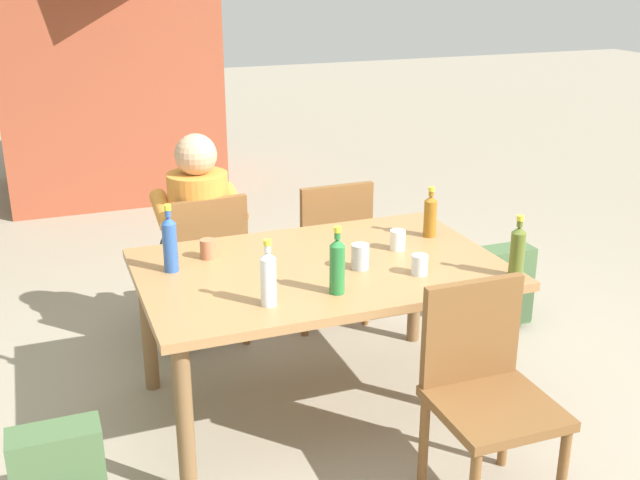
{
  "coord_description": "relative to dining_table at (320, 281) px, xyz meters",
  "views": [
    {
      "loc": [
        -1.15,
        -3.03,
        2.03
      ],
      "look_at": [
        0.0,
        0.0,
        0.84
      ],
      "focal_mm": 43.5,
      "sensor_mm": 36.0,
      "label": 1
    }
  ],
  "objects": [
    {
      "name": "ground_plane",
      "position": [
        0.0,
        0.0,
        -0.64
      ],
      "size": [
        24.0,
        24.0,
        0.0
      ],
      "primitive_type": "plane",
      "color": "gray"
    },
    {
      "name": "dining_table",
      "position": [
        0.0,
        0.0,
        0.0
      ],
      "size": [
        1.62,
        1.05,
        0.72
      ],
      "color": "#A37547",
      "rests_on": "ground_plane"
    },
    {
      "name": "chair_far_left",
      "position": [
        -0.36,
        0.82,
        -0.15
      ],
      "size": [
        0.47,
        0.47,
        0.87
      ],
      "color": "brown",
      "rests_on": "ground_plane"
    },
    {
      "name": "chair_near_right",
      "position": [
        0.36,
        -0.82,
        -0.15
      ],
      "size": [
        0.44,
        0.44,
        0.87
      ],
      "color": "brown",
      "rests_on": "ground_plane"
    },
    {
      "name": "chair_far_right",
      "position": [
        0.36,
        0.82,
        -0.15
      ],
      "size": [
        0.45,
        0.45,
        0.87
      ],
      "color": "brown",
      "rests_on": "ground_plane"
    },
    {
      "name": "person_in_white_shirt",
      "position": [
        -0.36,
        0.93,
        0.01
      ],
      "size": [
        0.47,
        0.61,
        1.18
      ],
      "color": "orange",
      "rests_on": "ground_plane"
    },
    {
      "name": "bottle_amber",
      "position": [
        0.65,
        0.17,
        0.19
      ],
      "size": [
        0.06,
        0.06,
        0.25
      ],
      "color": "#996019",
      "rests_on": "dining_table"
    },
    {
      "name": "bottle_blue",
      "position": [
        -0.64,
        0.17,
        0.21
      ],
      "size": [
        0.06,
        0.06,
        0.31
      ],
      "color": "#2D56A3",
      "rests_on": "dining_table"
    },
    {
      "name": "bottle_green",
      "position": [
        -0.04,
        -0.31,
        0.2
      ],
      "size": [
        0.06,
        0.06,
        0.29
      ],
      "color": "#287A38",
      "rests_on": "dining_table"
    },
    {
      "name": "bottle_clear",
      "position": [
        -0.34,
        -0.33,
        0.2
      ],
      "size": [
        0.06,
        0.06,
        0.28
      ],
      "color": "white",
      "rests_on": "dining_table"
    },
    {
      "name": "bottle_olive",
      "position": [
        0.75,
        -0.42,
        0.2
      ],
      "size": [
        0.06,
        0.06,
        0.28
      ],
      "color": "#566623",
      "rests_on": "dining_table"
    },
    {
      "name": "cup_terracotta",
      "position": [
        -0.45,
        0.26,
        0.12
      ],
      "size": [
        0.07,
        0.07,
        0.09
      ],
      "primitive_type": "cylinder",
      "color": "#BC6B47",
      "rests_on": "dining_table"
    },
    {
      "name": "cup_glass",
      "position": [
        0.37,
        -0.26,
        0.12
      ],
      "size": [
        0.07,
        0.07,
        0.09
      ],
      "primitive_type": "cylinder",
      "color": "silver",
      "rests_on": "dining_table"
    },
    {
      "name": "cup_steel",
      "position": [
        0.15,
        -0.1,
        0.14
      ],
      "size": [
        0.08,
        0.08,
        0.11
      ],
      "primitive_type": "cylinder",
      "color": "#B2B7BC",
      "rests_on": "dining_table"
    },
    {
      "name": "cup_white",
      "position": [
        0.41,
        0.05,
        0.13
      ],
      "size": [
        0.07,
        0.07,
        0.1
      ],
      "primitive_type": "cylinder",
      "color": "white",
      "rests_on": "dining_table"
    },
    {
      "name": "backpack_by_near_side",
      "position": [
        1.34,
        0.45,
        -0.42
      ],
      "size": [
        0.28,
        0.22,
        0.47
      ],
      "color": "#47663D",
      "rests_on": "ground_plane"
    },
    {
      "name": "brick_kiosk",
      "position": [
        -0.46,
        4.22,
        0.66
      ],
      "size": [
        2.09,
        1.75,
        2.48
      ],
      "color": "#9E472D",
      "rests_on": "ground_plane"
    }
  ]
}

